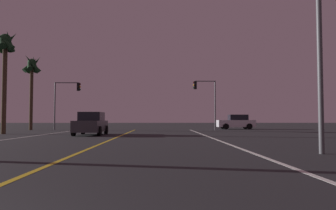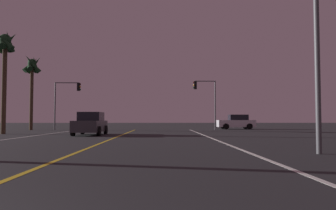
% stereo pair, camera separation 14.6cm
% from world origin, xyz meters
% --- Properties ---
extents(lane_edge_right, '(0.16, 39.12, 0.01)m').
position_xyz_m(lane_edge_right, '(6.04, 13.56, 0.00)').
color(lane_edge_right, silver).
rests_on(lane_edge_right, ground).
extents(lane_center_divider, '(0.16, 39.12, 0.01)m').
position_xyz_m(lane_center_divider, '(0.00, 13.56, 0.00)').
color(lane_center_divider, gold).
rests_on(lane_center_divider, ground).
extents(car_oncoming, '(2.02, 4.30, 1.70)m').
position_xyz_m(car_oncoming, '(-2.33, 21.89, 0.82)').
color(car_oncoming, black).
rests_on(car_oncoming, ground).
extents(car_crossing_side, '(4.30, 2.02, 1.70)m').
position_xyz_m(car_crossing_side, '(11.69, 35.44, 0.82)').
color(car_crossing_side, black).
rests_on(car_crossing_side, ground).
extents(traffic_light_near_right, '(2.54, 0.36, 5.48)m').
position_xyz_m(traffic_light_near_right, '(7.75, 33.62, 4.03)').
color(traffic_light_near_right, '#4C4C51').
rests_on(traffic_light_near_right, ground).
extents(traffic_light_near_left, '(2.91, 0.36, 5.26)m').
position_xyz_m(traffic_light_near_left, '(-7.54, 33.62, 3.91)').
color(traffic_light_near_left, '#4C4C51').
rests_on(traffic_light_near_left, ground).
extents(street_lamp_right_near, '(2.13, 0.44, 7.68)m').
position_xyz_m(street_lamp_right_near, '(7.82, 8.82, 4.90)').
color(street_lamp_right_near, '#4C4C51').
rests_on(street_lamp_right_near, ground).
extents(palm_tree_left_mid, '(2.09, 2.20, 8.28)m').
position_xyz_m(palm_tree_left_mid, '(-9.60, 23.61, 6.65)').
color(palm_tree_left_mid, '#473826').
rests_on(palm_tree_left_mid, ground).
extents(palm_tree_left_far, '(2.26, 2.14, 8.18)m').
position_xyz_m(palm_tree_left_far, '(-11.17, 32.87, 6.50)').
color(palm_tree_left_far, '#473826').
rests_on(palm_tree_left_far, ground).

